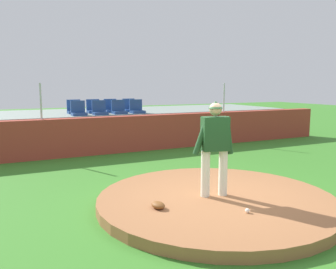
{
  "coord_description": "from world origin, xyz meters",
  "views": [
    {
      "loc": [
        -3.6,
        -5.28,
        2.25
      ],
      "look_at": [
        0.0,
        2.04,
        1.08
      ],
      "focal_mm": 37.5,
      "sensor_mm": 36.0,
      "label": 1
    }
  ],
  "objects_px": {
    "baseball": "(247,211)",
    "stadium_chair_2": "(119,109)",
    "stadium_chair_0": "(78,111)",
    "stadium_chair_1": "(100,110)",
    "stadium_chair_3": "(137,109)",
    "stadium_chair_4": "(74,109)",
    "stadium_chair_5": "(94,109)",
    "stadium_chair_6": "(111,108)",
    "pitcher": "(215,142)",
    "stadium_chair_7": "(129,108)",
    "fielding_glove": "(158,205)"
  },
  "relations": [
    {
      "from": "baseball",
      "to": "stadium_chair_0",
      "type": "distance_m",
      "value": 7.87
    },
    {
      "from": "stadium_chair_6",
      "to": "stadium_chair_0",
      "type": "bearing_deg",
      "value": 32.55
    },
    {
      "from": "stadium_chair_6",
      "to": "stadium_chair_7",
      "type": "bearing_deg",
      "value": 178.26
    },
    {
      "from": "pitcher",
      "to": "stadium_chair_2",
      "type": "height_order",
      "value": "pitcher"
    },
    {
      "from": "baseball",
      "to": "stadium_chair_6",
      "type": "xyz_separation_m",
      "value": [
        0.38,
        8.63,
        1.14
      ]
    },
    {
      "from": "stadium_chair_2",
      "to": "stadium_chair_6",
      "type": "xyz_separation_m",
      "value": [
        -0.02,
        0.88,
        0.0
      ]
    },
    {
      "from": "pitcher",
      "to": "baseball",
      "type": "height_order",
      "value": "pitcher"
    },
    {
      "from": "stadium_chair_2",
      "to": "stadium_chair_4",
      "type": "xyz_separation_m",
      "value": [
        -1.41,
        0.88,
        0.0
      ]
    },
    {
      "from": "stadium_chair_2",
      "to": "stadium_chair_4",
      "type": "distance_m",
      "value": 1.66
    },
    {
      "from": "stadium_chair_3",
      "to": "stadium_chair_4",
      "type": "distance_m",
      "value": 2.27
    },
    {
      "from": "stadium_chair_5",
      "to": "stadium_chair_7",
      "type": "distance_m",
      "value": 1.41
    },
    {
      "from": "stadium_chair_1",
      "to": "stadium_chair_3",
      "type": "bearing_deg",
      "value": -177.84
    },
    {
      "from": "stadium_chair_4",
      "to": "stadium_chair_3",
      "type": "bearing_deg",
      "value": 157.34
    },
    {
      "from": "pitcher",
      "to": "stadium_chair_1",
      "type": "xyz_separation_m",
      "value": [
        -0.33,
        6.71,
        0.15
      ]
    },
    {
      "from": "stadium_chair_3",
      "to": "stadium_chair_4",
      "type": "relative_size",
      "value": 1.0
    },
    {
      "from": "stadium_chair_7",
      "to": "fielding_glove",
      "type": "bearing_deg",
      "value": 73.34
    },
    {
      "from": "stadium_chair_2",
      "to": "fielding_glove",
      "type": "bearing_deg",
      "value": 76.86
    },
    {
      "from": "stadium_chair_7",
      "to": "stadium_chair_0",
      "type": "bearing_deg",
      "value": 22.31
    },
    {
      "from": "fielding_glove",
      "to": "stadium_chair_4",
      "type": "distance_m",
      "value": 7.88
    },
    {
      "from": "stadium_chair_2",
      "to": "stadium_chair_7",
      "type": "relative_size",
      "value": 1.0
    },
    {
      "from": "stadium_chair_5",
      "to": "stadium_chair_7",
      "type": "bearing_deg",
      "value": -179.95
    },
    {
      "from": "pitcher",
      "to": "baseball",
      "type": "bearing_deg",
      "value": -76.8
    },
    {
      "from": "pitcher",
      "to": "stadium_chair_3",
      "type": "height_order",
      "value": "pitcher"
    },
    {
      "from": "baseball",
      "to": "stadium_chair_5",
      "type": "bearing_deg",
      "value": 92.0
    },
    {
      "from": "stadium_chair_2",
      "to": "stadium_chair_3",
      "type": "distance_m",
      "value": 0.69
    },
    {
      "from": "pitcher",
      "to": "stadium_chair_6",
      "type": "relative_size",
      "value": 3.54
    },
    {
      "from": "fielding_glove",
      "to": "stadium_chair_4",
      "type": "bearing_deg",
      "value": 172.41
    },
    {
      "from": "stadium_chair_5",
      "to": "stadium_chair_0",
      "type": "bearing_deg",
      "value": 49.99
    },
    {
      "from": "baseball",
      "to": "fielding_glove",
      "type": "distance_m",
      "value": 1.47
    },
    {
      "from": "baseball",
      "to": "stadium_chair_4",
      "type": "xyz_separation_m",
      "value": [
        -1.01,
        8.63,
        1.14
      ]
    },
    {
      "from": "stadium_chair_1",
      "to": "stadium_chair_2",
      "type": "bearing_deg",
      "value": -176.48
    },
    {
      "from": "stadium_chair_0",
      "to": "stadium_chair_6",
      "type": "distance_m",
      "value": 1.69
    },
    {
      "from": "fielding_glove",
      "to": "stadium_chair_7",
      "type": "distance_m",
      "value": 8.19
    },
    {
      "from": "baseball",
      "to": "stadium_chair_6",
      "type": "relative_size",
      "value": 0.15
    },
    {
      "from": "stadium_chair_5",
      "to": "stadium_chair_6",
      "type": "distance_m",
      "value": 0.68
    },
    {
      "from": "stadium_chair_1",
      "to": "stadium_chair_5",
      "type": "bearing_deg",
      "value": -90.93
    },
    {
      "from": "stadium_chair_5",
      "to": "stadium_chair_2",
      "type": "bearing_deg",
      "value": 129.22
    },
    {
      "from": "baseball",
      "to": "stadium_chair_7",
      "type": "xyz_separation_m",
      "value": [
        1.11,
        8.6,
        1.14
      ]
    },
    {
      "from": "stadium_chair_4",
      "to": "stadium_chair_7",
      "type": "relative_size",
      "value": 1.0
    },
    {
      "from": "stadium_chair_4",
      "to": "stadium_chair_0",
      "type": "bearing_deg",
      "value": 87.68
    },
    {
      "from": "baseball",
      "to": "stadium_chair_2",
      "type": "relative_size",
      "value": 0.15
    },
    {
      "from": "stadium_chair_0",
      "to": "stadium_chair_1",
      "type": "distance_m",
      "value": 0.73
    },
    {
      "from": "stadium_chair_3",
      "to": "stadium_chair_7",
      "type": "xyz_separation_m",
      "value": [
        0.02,
        0.85,
        0.0
      ]
    },
    {
      "from": "stadium_chair_0",
      "to": "stadium_chair_5",
      "type": "height_order",
      "value": "same"
    },
    {
      "from": "stadium_chair_7",
      "to": "baseball",
      "type": "bearing_deg",
      "value": 82.63
    },
    {
      "from": "stadium_chair_7",
      "to": "pitcher",
      "type": "bearing_deg",
      "value": 81.76
    },
    {
      "from": "stadium_chair_3",
      "to": "stadium_chair_5",
      "type": "relative_size",
      "value": 1.0
    },
    {
      "from": "stadium_chair_1",
      "to": "stadium_chair_6",
      "type": "height_order",
      "value": "same"
    },
    {
      "from": "fielding_glove",
      "to": "stadium_chair_6",
      "type": "bearing_deg",
      "value": 162.39
    },
    {
      "from": "pitcher",
      "to": "stadium_chair_1",
      "type": "relative_size",
      "value": 3.54
    }
  ]
}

